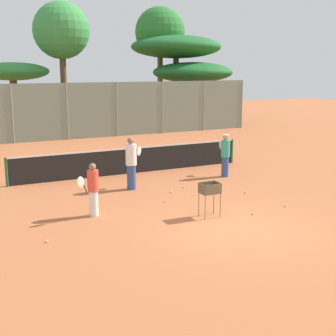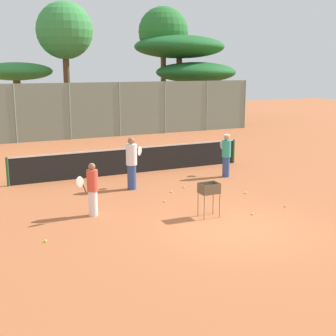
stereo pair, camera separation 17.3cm
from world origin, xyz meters
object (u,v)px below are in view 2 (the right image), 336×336
object	(u,v)px
player_white_outfit	(132,163)
player_yellow_shirt	(226,155)
player_red_cap	(92,189)
tennis_net	(133,160)
ball_cart	(209,191)
parked_car	(78,121)

from	to	relation	value
player_white_outfit	player_yellow_shirt	size ratio (longest dim) A/B	1.10
player_red_cap	player_yellow_shirt	bearing A→B (deg)	170.71
player_white_outfit	player_red_cap	xyz separation A→B (m)	(-2.14, -2.34, -0.14)
tennis_net	player_white_outfit	size ratio (longest dim) A/B	5.30
tennis_net	player_red_cap	distance (m)	5.63
tennis_net	ball_cart	world-z (taller)	tennis_net
tennis_net	parked_car	xyz separation A→B (m)	(1.39, 13.58, 0.10)
player_red_cap	player_white_outfit	bearing A→B (deg)	-163.95
tennis_net	player_yellow_shirt	distance (m)	3.79
tennis_net	player_yellow_shirt	xyz separation A→B (m)	(3.10, -2.16, 0.32)
parked_car	player_white_outfit	bearing A→B (deg)	-98.40
player_white_outfit	player_yellow_shirt	xyz separation A→B (m)	(4.06, 0.19, -0.08)
player_yellow_shirt	parked_car	world-z (taller)	player_yellow_shirt
player_white_outfit	player_yellow_shirt	bearing A→B (deg)	-33.81
player_red_cap	ball_cart	world-z (taller)	player_red_cap
player_red_cap	ball_cart	distance (m)	3.38
tennis_net	player_red_cap	world-z (taller)	player_red_cap
ball_cart	parked_car	world-z (taller)	parked_car
player_white_outfit	tennis_net	bearing A→B (deg)	31.29
parked_car	tennis_net	bearing A→B (deg)	-95.85
player_yellow_shirt	ball_cart	distance (m)	5.20
player_red_cap	player_yellow_shirt	world-z (taller)	player_yellow_shirt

